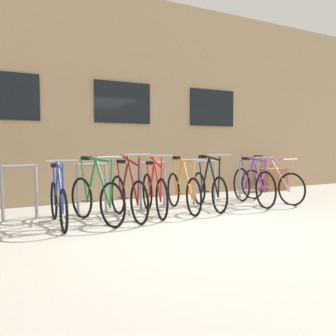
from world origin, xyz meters
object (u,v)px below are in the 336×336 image
object	(u,v)px
bicycle_green	(96,198)
bicycle_orange	(183,190)
bicycle_red	(154,192)
bicycle_blue	(58,201)
bicycle_black	(209,188)
bicycle_purple	(253,185)
bicycle_pink	(271,184)
bicycle_maroon	(128,195)
planter_box	(273,179)

from	to	relation	value
bicycle_green	bicycle_orange	distance (m)	1.76
bicycle_red	bicycle_orange	distance (m)	0.63
bicycle_green	bicycle_orange	bearing A→B (deg)	7.51
bicycle_blue	bicycle_orange	size ratio (longest dim) A/B	0.96
bicycle_black	bicycle_orange	bearing A→B (deg)	178.76
bicycle_red	bicycle_orange	xyz separation A→B (m)	(0.63, 0.06, -0.00)
bicycle_purple	bicycle_pink	world-z (taller)	bicycle_purple
bicycle_green	bicycle_maroon	xyz separation A→B (m)	(0.56, 0.04, -0.00)
bicycle_red	bicycle_green	size ratio (longest dim) A/B	1.05
bicycle_red	bicycle_blue	xyz separation A→B (m)	(-1.69, -0.11, -0.02)
bicycle_orange	bicycle_black	bearing A→B (deg)	-1.24
planter_box	bicycle_red	bearing A→B (deg)	-161.15
planter_box	bicycle_pink	bearing A→B (deg)	-135.62
bicycle_blue	bicycle_orange	bearing A→B (deg)	4.06
bicycle_purple	bicycle_maroon	xyz separation A→B (m)	(-2.83, -0.11, -0.01)
bicycle_purple	bicycle_green	bearing A→B (deg)	-177.41
bicycle_pink	bicycle_black	bearing A→B (deg)	-179.58
bicycle_red	bicycle_green	bearing A→B (deg)	-171.23
bicycle_purple	bicycle_orange	xyz separation A→B (m)	(-1.64, 0.08, -0.02)
bicycle_pink	planter_box	world-z (taller)	bicycle_pink
bicycle_purple	bicycle_orange	size ratio (longest dim) A/B	0.98
bicycle_green	bicycle_orange	size ratio (longest dim) A/B	0.93
bicycle_pink	bicycle_red	bearing A→B (deg)	-178.85
bicycle_green	bicycle_purple	world-z (taller)	bicycle_green
bicycle_red	bicycle_maroon	world-z (taller)	bicycle_maroon
bicycle_blue	bicycle_pink	size ratio (longest dim) A/B	0.95
bicycle_blue	planter_box	world-z (taller)	bicycle_blue
bicycle_black	bicycle_maroon	xyz separation A→B (m)	(-1.76, -0.17, 0.00)
bicycle_green	bicycle_black	world-z (taller)	bicycle_green
bicycle_purple	bicycle_orange	distance (m)	1.65
bicycle_maroon	bicycle_red	bearing A→B (deg)	13.06
bicycle_blue	bicycle_orange	xyz separation A→B (m)	(2.31, 0.16, 0.02)
bicycle_green	bicycle_black	distance (m)	2.33
bicycle_orange	bicycle_red	bearing A→B (deg)	-174.74
bicycle_black	bicycle_purple	world-z (taller)	bicycle_black
bicycle_maroon	bicycle_pink	world-z (taller)	bicycle_maroon
bicycle_green	bicycle_purple	xyz separation A→B (m)	(3.39, 0.15, 0.01)
bicycle_red	bicycle_green	distance (m)	1.13
bicycle_purple	bicycle_pink	bearing A→B (deg)	7.56
bicycle_maroon	bicycle_pink	xyz separation A→B (m)	(3.39, 0.19, -0.01)
bicycle_orange	planter_box	size ratio (longest dim) A/B	2.49
bicycle_blue	bicycle_black	distance (m)	2.90
bicycle_green	bicycle_black	bearing A→B (deg)	5.34
bicycle_red	bicycle_purple	bearing A→B (deg)	-0.46
bicycle_blue	bicycle_purple	bearing A→B (deg)	1.28
bicycle_blue	bicycle_green	size ratio (longest dim) A/B	1.03
bicycle_red	planter_box	size ratio (longest dim) A/B	2.42
bicycle_blue	bicycle_black	world-z (taller)	bicycle_black
bicycle_black	bicycle_purple	bearing A→B (deg)	-3.41
bicycle_orange	planter_box	world-z (taller)	bicycle_orange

